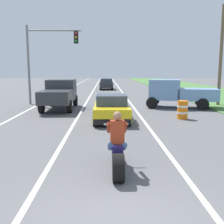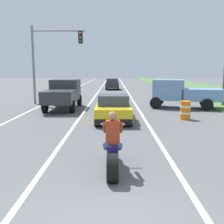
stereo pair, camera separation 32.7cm
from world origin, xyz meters
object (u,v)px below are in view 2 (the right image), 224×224
at_px(traffic_light_mast_near, 49,53).
at_px(distant_car_far_ahead, 112,84).
at_px(motorcycle_with_rider, 113,150).
at_px(sports_car_yellow, 113,108).
at_px(pickup_truck_right_shoulder_light_blue, 182,92).
at_px(pickup_truck_left_lane_dark_grey, 63,93).
at_px(construction_barrel_nearest, 185,110).

distance_m(traffic_light_mast_near, distant_car_far_ahead, 16.70).
bearing_deg(distant_car_far_ahead, traffic_light_mast_near, -106.90).
relative_size(motorcycle_with_rider, sports_car_yellow, 0.51).
bearing_deg(pickup_truck_right_shoulder_light_blue, pickup_truck_left_lane_dark_grey, -176.46).
bearing_deg(pickup_truck_right_shoulder_light_blue, traffic_light_mast_near, 166.91).
height_order(sports_car_yellow, pickup_truck_left_lane_dark_grey, pickup_truck_left_lane_dark_grey).
distance_m(sports_car_yellow, traffic_light_mast_near, 9.10).
bearing_deg(traffic_light_mast_near, distant_car_far_ahead, 73.10).
xyz_separation_m(motorcycle_with_rider, pickup_truck_left_lane_dark_grey, (-3.43, 11.49, 0.51)).
bearing_deg(construction_barrel_nearest, pickup_truck_right_shoulder_light_blue, 78.20).
xyz_separation_m(motorcycle_with_rider, sports_car_yellow, (0.01, 7.41, 0.04)).
distance_m(motorcycle_with_rider, pickup_truck_left_lane_dark_grey, 12.00).
xyz_separation_m(motorcycle_with_rider, distant_car_far_ahead, (-0.19, 29.96, 0.18)).
relative_size(sports_car_yellow, distant_car_far_ahead, 1.08).
xyz_separation_m(pickup_truck_right_shoulder_light_blue, construction_barrel_nearest, (-0.91, -4.35, -0.60)).
relative_size(pickup_truck_right_shoulder_light_blue, distant_car_far_ahead, 1.29).
height_order(pickup_truck_left_lane_dark_grey, distant_car_far_ahead, pickup_truck_left_lane_dark_grey).
xyz_separation_m(pickup_truck_right_shoulder_light_blue, distant_car_far_ahead, (-5.01, 17.96, -0.33)).
relative_size(pickup_truck_left_lane_dark_grey, distant_car_far_ahead, 1.20).
xyz_separation_m(motorcycle_with_rider, pickup_truck_right_shoulder_light_blue, (4.82, 12.00, 0.51)).
height_order(pickup_truck_left_lane_dark_grey, pickup_truck_right_shoulder_light_blue, same).
bearing_deg(motorcycle_with_rider, pickup_truck_right_shoulder_light_blue, 68.11).
bearing_deg(pickup_truck_right_shoulder_light_blue, construction_barrel_nearest, -101.80).
relative_size(sports_car_yellow, pickup_truck_right_shoulder_light_blue, 0.84).
height_order(motorcycle_with_rider, sports_car_yellow, motorcycle_with_rider).
distance_m(motorcycle_with_rider, traffic_light_mast_near, 15.48).
xyz_separation_m(pickup_truck_left_lane_dark_grey, traffic_light_mast_near, (-1.52, 2.78, 2.86)).
distance_m(sports_car_yellow, construction_barrel_nearest, 3.91).
height_order(pickup_truck_right_shoulder_light_blue, construction_barrel_nearest, pickup_truck_right_shoulder_light_blue).
height_order(motorcycle_with_rider, traffic_light_mast_near, traffic_light_mast_near).
bearing_deg(sports_car_yellow, motorcycle_with_rider, -90.09).
height_order(motorcycle_with_rider, pickup_truck_left_lane_dark_grey, pickup_truck_left_lane_dark_grey).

